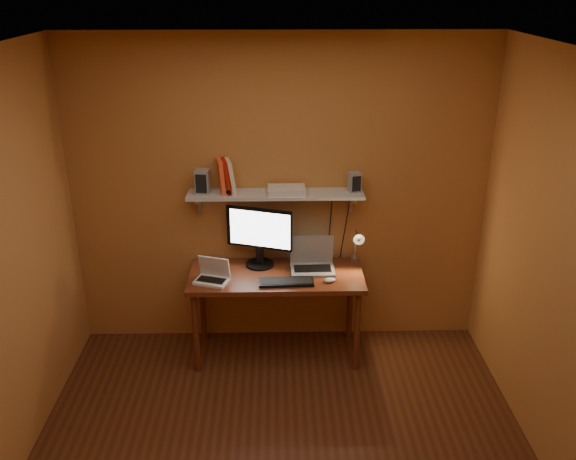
{
  "coord_description": "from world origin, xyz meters",
  "views": [
    {
      "loc": [
        -0.03,
        -3.1,
        2.98
      ],
      "look_at": [
        0.06,
        1.18,
        1.18
      ],
      "focal_mm": 38.0,
      "sensor_mm": 36.0,
      "label": 1
    }
  ],
  "objects_px": {
    "wall_shelf": "(276,194)",
    "shelf_camera": "(229,191)",
    "mouse": "(330,280)",
    "speaker_right": "(355,182)",
    "laptop": "(312,260)",
    "speaker_left": "(203,182)",
    "desk_lamp": "(357,243)",
    "keyboard": "(286,282)",
    "desk": "(276,283)",
    "monitor": "(259,234)",
    "netbook": "(213,274)",
    "router": "(287,190)"
  },
  "relations": [
    {
      "from": "monitor",
      "to": "mouse",
      "type": "height_order",
      "value": "monitor"
    },
    {
      "from": "desk",
      "to": "router",
      "type": "relative_size",
      "value": 4.71
    },
    {
      "from": "laptop",
      "to": "speaker_right",
      "type": "bearing_deg",
      "value": 16.07
    },
    {
      "from": "desk",
      "to": "speaker_right",
      "type": "bearing_deg",
      "value": 18.09
    },
    {
      "from": "laptop",
      "to": "speaker_left",
      "type": "bearing_deg",
      "value": 172.92
    },
    {
      "from": "laptop",
      "to": "shelf_camera",
      "type": "bearing_deg",
      "value": 175.3
    },
    {
      "from": "netbook",
      "to": "speaker_right",
      "type": "height_order",
      "value": "speaker_right"
    },
    {
      "from": "wall_shelf",
      "to": "keyboard",
      "type": "distance_m",
      "value": 0.7
    },
    {
      "from": "netbook",
      "to": "keyboard",
      "type": "xyz_separation_m",
      "value": [
        0.57,
        -0.06,
        -0.04
      ]
    },
    {
      "from": "wall_shelf",
      "to": "desk_lamp",
      "type": "bearing_deg",
      "value": -5.88
    },
    {
      "from": "desk_lamp",
      "to": "wall_shelf",
      "type": "bearing_deg",
      "value": 174.12
    },
    {
      "from": "speaker_left",
      "to": "speaker_right",
      "type": "xyz_separation_m",
      "value": [
        1.2,
        0.02,
        -0.02
      ]
    },
    {
      "from": "wall_shelf",
      "to": "netbook",
      "type": "xyz_separation_m",
      "value": [
        -0.5,
        -0.3,
        -0.56
      ]
    },
    {
      "from": "mouse",
      "to": "speaker_right",
      "type": "height_order",
      "value": "speaker_right"
    },
    {
      "from": "monitor",
      "to": "shelf_camera",
      "type": "xyz_separation_m",
      "value": [
        -0.23,
        -0.02,
        0.38
      ]
    },
    {
      "from": "laptop",
      "to": "router",
      "type": "bearing_deg",
      "value": 157.91
    },
    {
      "from": "speaker_right",
      "to": "netbook",
      "type": "bearing_deg",
      "value": -177.81
    },
    {
      "from": "monitor",
      "to": "netbook",
      "type": "distance_m",
      "value": 0.51
    },
    {
      "from": "netbook",
      "to": "desk_lamp",
      "type": "distance_m",
      "value": 1.19
    },
    {
      "from": "speaker_left",
      "to": "wall_shelf",
      "type": "bearing_deg",
      "value": 7.24
    },
    {
      "from": "speaker_left",
      "to": "router",
      "type": "relative_size",
      "value": 0.65
    },
    {
      "from": "desk",
      "to": "wall_shelf",
      "type": "bearing_deg",
      "value": 90.0
    },
    {
      "from": "mouse",
      "to": "speaker_left",
      "type": "distance_m",
      "value": 1.26
    },
    {
      "from": "router",
      "to": "monitor",
      "type": "bearing_deg",
      "value": -176.09
    },
    {
      "from": "netbook",
      "to": "shelf_camera",
      "type": "relative_size",
      "value": 2.73
    },
    {
      "from": "keyboard",
      "to": "router",
      "type": "distance_m",
      "value": 0.73
    },
    {
      "from": "netbook",
      "to": "desk_lamp",
      "type": "bearing_deg",
      "value": 29.45
    },
    {
      "from": "laptop",
      "to": "speaker_left",
      "type": "distance_m",
      "value": 1.09
    },
    {
      "from": "wall_shelf",
      "to": "shelf_camera",
      "type": "xyz_separation_m",
      "value": [
        -0.37,
        -0.05,
        0.05
      ]
    },
    {
      "from": "speaker_right",
      "to": "wall_shelf",
      "type": "bearing_deg",
      "value": 167.85
    },
    {
      "from": "wall_shelf",
      "to": "shelf_camera",
      "type": "distance_m",
      "value": 0.37
    },
    {
      "from": "netbook",
      "to": "keyboard",
      "type": "bearing_deg",
      "value": 12.18
    },
    {
      "from": "speaker_left",
      "to": "router",
      "type": "bearing_deg",
      "value": 5.92
    },
    {
      "from": "laptop",
      "to": "speaker_left",
      "type": "height_order",
      "value": "speaker_left"
    },
    {
      "from": "desk",
      "to": "mouse",
      "type": "relative_size",
      "value": 15.1
    },
    {
      "from": "netbook",
      "to": "speaker_right",
      "type": "bearing_deg",
      "value": 33.57
    },
    {
      "from": "wall_shelf",
      "to": "speaker_right",
      "type": "height_order",
      "value": "speaker_right"
    },
    {
      "from": "desk_lamp",
      "to": "speaker_right",
      "type": "height_order",
      "value": "speaker_right"
    },
    {
      "from": "desk_lamp",
      "to": "speaker_left",
      "type": "distance_m",
      "value": 1.34
    },
    {
      "from": "mouse",
      "to": "speaker_right",
      "type": "bearing_deg",
      "value": 45.75
    },
    {
      "from": "laptop",
      "to": "keyboard",
      "type": "xyz_separation_m",
      "value": [
        -0.22,
        -0.27,
        -0.06
      ]
    },
    {
      "from": "monitor",
      "to": "router",
      "type": "xyz_separation_m",
      "value": [
        0.22,
        0.02,
        0.37
      ]
    },
    {
      "from": "keyboard",
      "to": "shelf_camera",
      "type": "xyz_separation_m",
      "value": [
        -0.44,
        0.3,
        0.65
      ]
    },
    {
      "from": "monitor",
      "to": "speaker_left",
      "type": "relative_size",
      "value": 2.77
    },
    {
      "from": "desk",
      "to": "keyboard",
      "type": "bearing_deg",
      "value": -65.1
    },
    {
      "from": "desk",
      "to": "desk_lamp",
      "type": "height_order",
      "value": "desk_lamp"
    },
    {
      "from": "monitor",
      "to": "speaker_left",
      "type": "height_order",
      "value": "speaker_left"
    },
    {
      "from": "desk",
      "to": "speaker_right",
      "type": "height_order",
      "value": "speaker_right"
    },
    {
      "from": "monitor",
      "to": "router",
      "type": "bearing_deg",
      "value": 22.15
    },
    {
      "from": "keyboard",
      "to": "speaker_right",
      "type": "distance_m",
      "value": 0.96
    }
  ]
}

